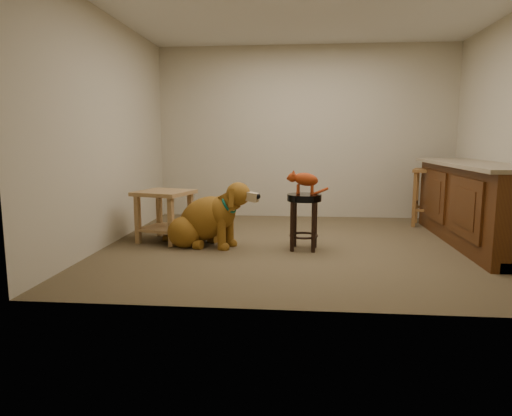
# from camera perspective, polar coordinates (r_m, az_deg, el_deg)

# --- Properties ---
(floor) EXTENTS (4.50, 4.00, 0.01)m
(floor) POSITION_cam_1_polar(r_m,az_deg,el_deg) (5.25, 6.18, -4.71)
(floor) COLOR brown
(floor) RESTS_ON ground
(room_shell) EXTENTS (4.54, 4.04, 2.62)m
(room_shell) POSITION_cam_1_polar(r_m,az_deg,el_deg) (5.13, 6.50, 13.84)
(room_shell) COLOR #BBB296
(room_shell) RESTS_ON ground
(cabinet_run) EXTENTS (0.70, 2.56, 0.94)m
(cabinet_run) POSITION_cam_1_polar(r_m,az_deg,el_deg) (5.83, 25.71, 0.21)
(cabinet_run) COLOR #4E280E
(cabinet_run) RESTS_ON ground
(padded_stool) EXTENTS (0.37, 0.37, 0.61)m
(padded_stool) POSITION_cam_1_polar(r_m,az_deg,el_deg) (4.99, 6.03, -0.30)
(padded_stool) COLOR black
(padded_stool) RESTS_ON ground
(wood_stool) EXTENTS (0.54, 0.54, 0.80)m
(wood_stool) POSITION_cam_1_polar(r_m,az_deg,el_deg) (6.78, 20.78, 1.37)
(wood_stool) COLOR brown
(wood_stool) RESTS_ON ground
(side_table) EXTENTS (0.72, 0.72, 0.60)m
(side_table) POSITION_cam_1_polar(r_m,az_deg,el_deg) (5.49, -11.36, -0.01)
(side_table) COLOR #977246
(side_table) RESTS_ON ground
(golden_retriever) EXTENTS (1.19, 0.73, 0.79)m
(golden_retriever) POSITION_cam_1_polar(r_m,az_deg,el_deg) (5.19, -6.26, -1.52)
(golden_retriever) COLOR brown
(golden_retriever) RESTS_ON ground
(tabby_kitten) EXTENTS (0.46, 0.16, 0.28)m
(tabby_kitten) POSITION_cam_1_polar(r_m,az_deg,el_deg) (4.96, 5.97, 3.50)
(tabby_kitten) COLOR #92300E
(tabby_kitten) RESTS_ON padded_stool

